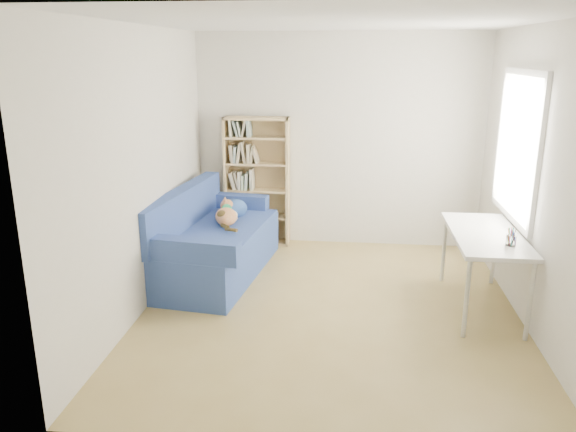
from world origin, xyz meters
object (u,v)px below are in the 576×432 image
object	(u,v)px
desk	(485,240)
pen_cup	(511,239)
bookshelf	(257,186)
sofa	(212,243)

from	to	relation	value
desk	pen_cup	world-z (taller)	pen_cup
bookshelf	sofa	bearing A→B (deg)	-106.53
sofa	pen_cup	bearing A→B (deg)	-10.11
sofa	pen_cup	distance (m)	3.04
desk	bookshelf	bearing A→B (deg)	145.68
desk	pen_cup	distance (m)	0.38
sofa	desk	distance (m)	2.82
sofa	bookshelf	distance (m)	1.20
bookshelf	pen_cup	bearing A→B (deg)	-37.88
desk	pen_cup	bearing A→B (deg)	-68.35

